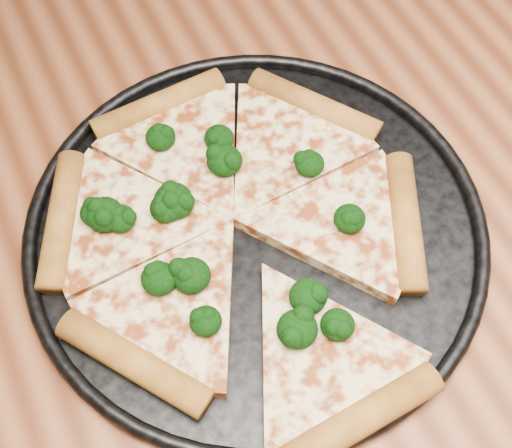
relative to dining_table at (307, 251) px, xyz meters
name	(u,v)px	position (x,y,z in m)	size (l,w,h in m)	color
ground	(285,426)	(0.00, 0.00, -0.66)	(4.00, 4.00, 0.00)	brown
dining_table	(307,251)	(0.00, 0.00, 0.00)	(1.20, 0.90, 0.75)	brown
pizza_pan	(256,229)	(-0.06, -0.01, 0.10)	(0.41, 0.41, 0.02)	black
pizza	(238,228)	(-0.08, 0.00, 0.11)	(0.35, 0.39, 0.03)	beige
broccoli_florets	(212,231)	(-0.10, 0.00, 0.12)	(0.22, 0.26, 0.03)	black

